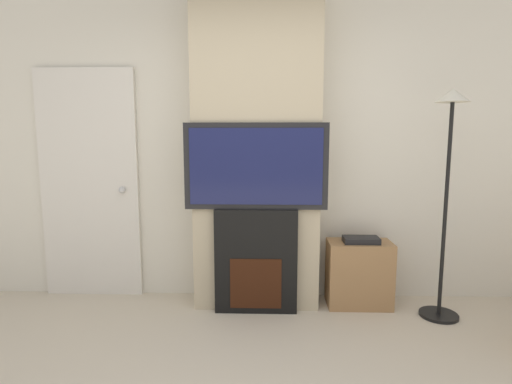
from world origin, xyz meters
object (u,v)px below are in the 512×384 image
object	(u,v)px
television	(256,166)
floor_lamp	(448,166)
fireplace	(256,261)
media_stand	(359,273)

from	to	relation	value
television	floor_lamp	xyz separation A→B (m)	(1.50, -0.07, 0.01)
floor_lamp	fireplace	bearing A→B (deg)	177.40
floor_lamp	media_stand	xyz separation A→B (m)	(-0.61, 0.20, -0.94)
fireplace	media_stand	world-z (taller)	fireplace
television	floor_lamp	bearing A→B (deg)	-2.52
fireplace	television	distance (m)	0.79
fireplace	floor_lamp	bearing A→B (deg)	-2.60
floor_lamp	media_stand	distance (m)	1.14
media_stand	television	bearing A→B (deg)	-171.25
fireplace	media_stand	bearing A→B (deg)	8.63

